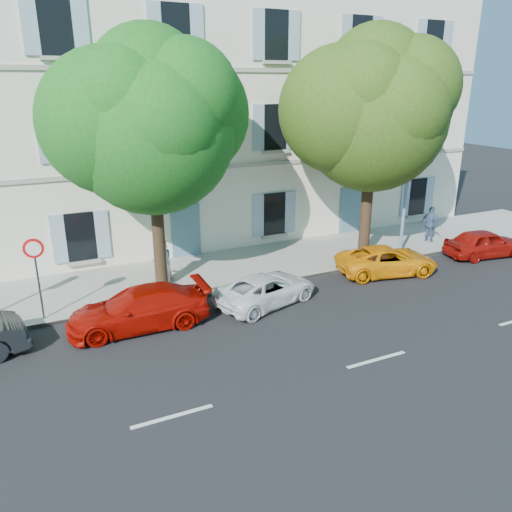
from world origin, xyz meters
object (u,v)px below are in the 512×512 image
car_red_hatchback (485,243)px  tree_left (152,131)px  road_sign (35,262)px  pedestrian_c (430,224)px  car_yellow_supercar (387,260)px  pedestrian_b (162,260)px  car_red_coupe (139,309)px  car_white_coupe (266,289)px  tree_right (373,119)px  pedestrian_a (164,265)px  street_lamp (412,160)px

car_red_hatchback → tree_left: bearing=88.8°
road_sign → pedestrian_c: road_sign is taller
car_yellow_supercar → pedestrian_b: size_ratio=2.45×
car_red_coupe → car_white_coupe: bearing=90.5°
car_red_hatchback → tree_right: size_ratio=0.40×
pedestrian_a → tree_left: bearing=16.1°
road_sign → pedestrian_a: road_sign is taller
tree_left → pedestrian_c: size_ratio=5.19×
car_red_hatchback → pedestrian_c: (-0.94, 2.47, 0.38)m
car_yellow_supercar → pedestrian_a: size_ratio=2.53×
road_sign → pedestrian_a: (4.39, 1.12, -1.16)m
tree_left → pedestrian_a: 4.95m
car_yellow_supercar → road_sign: 13.25m
tree_right → car_white_coupe: bearing=-158.0°
tree_right → pedestrian_a: size_ratio=5.65×
tree_left → street_lamp: 11.07m
car_red_coupe → pedestrian_b: bearing=154.3°
street_lamp → pedestrian_c: (2.40, 0.87, -3.36)m
street_lamp → pedestrian_a: bearing=174.9°
street_lamp → car_red_coupe: bearing=-171.6°
tree_left → pedestrian_a: bearing=39.8°
pedestrian_b → pedestrian_c: bearing=178.4°
car_yellow_supercar → street_lamp: street_lamp is taller
street_lamp → pedestrian_b: street_lamp is taller
car_red_hatchback → car_white_coupe: bearing=100.1°
car_red_hatchback → street_lamp: size_ratio=0.50×
pedestrian_a → pedestrian_b: bearing=-122.1°
car_yellow_supercar → tree_right: 5.85m
car_red_hatchback → road_sign: bearing=94.0°
car_red_hatchback → street_lamp: (-3.35, 1.59, 3.74)m
car_yellow_supercar → pedestrian_a: pedestrian_a is taller
road_sign → street_lamp: size_ratio=0.37×
car_red_coupe → pedestrian_a: (1.61, 2.79, 0.32)m
car_red_hatchback → road_sign: 18.62m
tree_left → pedestrian_c: 14.20m
car_red_hatchback → car_red_coupe: bearing=99.3°
road_sign → pedestrian_b: size_ratio=1.63×
pedestrian_a → road_sign: bearing=-9.3°
pedestrian_c → street_lamp: bearing=88.1°
car_red_hatchback → pedestrian_c: size_ratio=2.15×
car_white_coupe → pedestrian_b: bearing=23.7°
car_red_hatchback → street_lamp: 5.26m
pedestrian_b → tree_right: bearing=175.1°
car_yellow_supercar → pedestrian_b: pedestrian_b is taller
car_red_hatchback → road_sign: road_sign is taller
pedestrian_b → tree_left: bearing=69.4°
car_white_coupe → pedestrian_b: 4.39m
car_red_hatchback → pedestrian_c: bearing=29.3°
car_red_hatchback → tree_right: tree_right is taller
road_sign → street_lamp: street_lamp is taller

